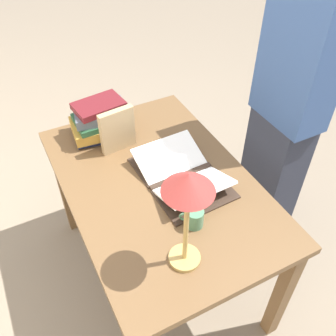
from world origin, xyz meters
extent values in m
plane|color=gray|center=(0.00, 0.00, 0.00)|extent=(12.00, 12.00, 0.00)
cube|color=brown|center=(0.00, 0.00, 0.72)|extent=(1.21, 0.80, 0.03)
cube|color=brown|center=(-0.56, -0.35, 0.35)|extent=(0.06, 0.06, 0.70)
cube|color=brown|center=(0.56, -0.35, 0.35)|extent=(0.06, 0.06, 0.70)
cube|color=brown|center=(0.56, 0.35, 0.35)|extent=(0.06, 0.06, 0.70)
cube|color=#38281E|center=(-0.03, -0.10, 0.75)|extent=(0.04, 0.31, 0.02)
cube|color=#38281E|center=(-0.15, -0.11, 0.74)|extent=(0.23, 0.33, 0.01)
cube|color=#38281E|center=(0.09, -0.10, 0.74)|extent=(0.23, 0.33, 0.01)
cube|color=white|center=(-0.14, -0.11, 0.78)|extent=(0.21, 0.32, 0.08)
cube|color=white|center=(0.08, -0.10, 0.78)|extent=(0.21, 0.32, 0.08)
cube|color=#1E284C|center=(0.44, 0.10, 0.75)|extent=(0.22, 0.30, 0.03)
cube|color=#BC8933|center=(0.44, 0.10, 0.79)|extent=(0.23, 0.31, 0.05)
cube|color=#234C2D|center=(0.44, 0.10, 0.83)|extent=(0.19, 0.25, 0.03)
cube|color=slate|center=(0.44, 0.10, 0.87)|extent=(0.23, 0.28, 0.05)
cube|color=maroon|center=(0.44, 0.10, 0.91)|extent=(0.18, 0.25, 0.03)
cube|color=tan|center=(0.30, 0.07, 0.85)|extent=(0.05, 0.18, 0.22)
cylinder|color=tan|center=(-0.41, 0.09, 0.75)|extent=(0.12, 0.12, 0.02)
cylinder|color=tan|center=(-0.41, 0.09, 0.93)|extent=(0.02, 0.02, 0.35)
cone|color=#99332D|center=(-0.41, 0.09, 1.14)|extent=(0.17, 0.17, 0.07)
cylinder|color=#4C7F5B|center=(-0.28, -0.02, 0.78)|extent=(0.07, 0.07, 0.08)
torus|color=#4C7F5B|center=(-0.26, 0.01, 0.78)|extent=(0.03, 0.04, 0.05)
cube|color=#2D3342|center=(0.03, -0.73, 0.42)|extent=(0.31, 0.20, 0.84)
cube|color=#38568E|center=(0.03, -0.73, 1.19)|extent=(0.36, 0.20, 0.71)
camera|label=1|loc=(-1.07, 0.50, 1.93)|focal=40.00mm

